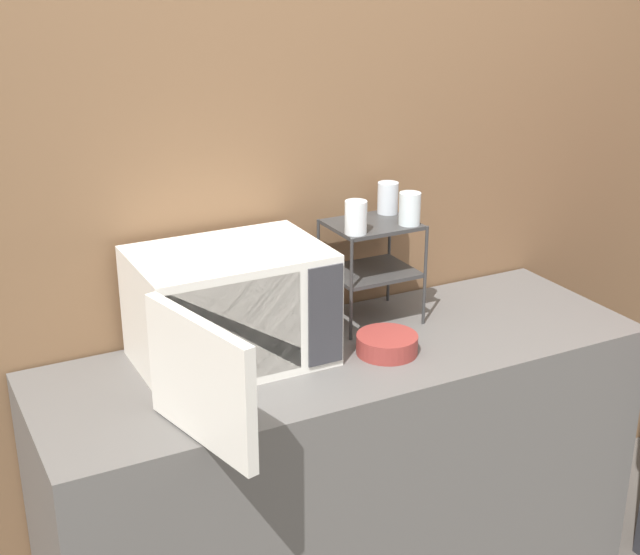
# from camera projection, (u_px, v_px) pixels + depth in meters

# --- Properties ---
(wall_back) EXTENTS (8.00, 0.06, 2.60)m
(wall_back) POSITION_uv_depth(u_px,v_px,m) (294.00, 198.00, 2.76)
(wall_back) COLOR brown
(wall_back) RESTS_ON ground_plane
(counter) EXTENTS (1.82, 0.61, 0.92)m
(counter) POSITION_uv_depth(u_px,v_px,m) (344.00, 484.00, 2.77)
(counter) COLOR #595654
(counter) RESTS_ON ground_plane
(microwave) EXTENTS (0.56, 0.77, 0.33)m
(microwave) POSITION_uv_depth(u_px,v_px,m) (229.00, 310.00, 2.47)
(microwave) COLOR silver
(microwave) RESTS_ON counter
(dish_rack) EXTENTS (0.27, 0.22, 0.32)m
(dish_rack) POSITION_uv_depth(u_px,v_px,m) (372.00, 251.00, 2.74)
(dish_rack) COLOR #333333
(dish_rack) RESTS_ON counter
(glass_front_left) EXTENTS (0.07, 0.07, 0.10)m
(glass_front_left) POSITION_uv_depth(u_px,v_px,m) (356.00, 217.00, 2.59)
(glass_front_left) COLOR silver
(glass_front_left) RESTS_ON dish_rack
(glass_back_right) EXTENTS (0.07, 0.07, 0.10)m
(glass_back_right) POSITION_uv_depth(u_px,v_px,m) (388.00, 198.00, 2.78)
(glass_back_right) COLOR silver
(glass_back_right) RESTS_ON dish_rack
(glass_front_right) EXTENTS (0.07, 0.07, 0.10)m
(glass_front_right) POSITION_uv_depth(u_px,v_px,m) (410.00, 209.00, 2.67)
(glass_front_right) COLOR silver
(glass_front_right) RESTS_ON dish_rack
(bowl) EXTENTS (0.18, 0.18, 0.06)m
(bowl) POSITION_uv_depth(u_px,v_px,m) (387.00, 344.00, 2.58)
(bowl) COLOR maroon
(bowl) RESTS_ON counter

